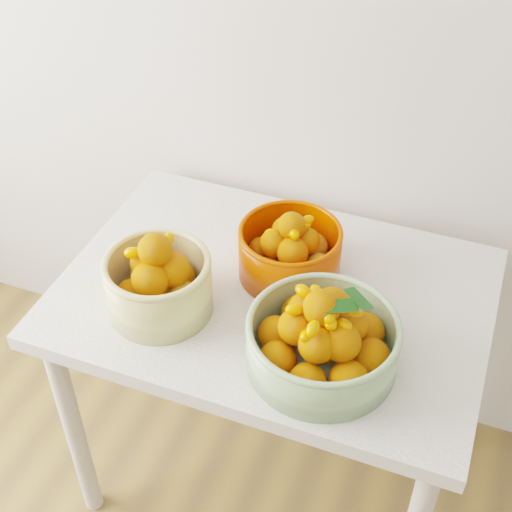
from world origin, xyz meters
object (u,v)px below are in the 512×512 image
object	(u,v)px
bowl_cream	(159,282)
bowl_orange	(290,251)
table	(273,319)
bowl_green	(323,340)

from	to	relation	value
bowl_cream	bowl_orange	world-z (taller)	bowl_cream
table	bowl_orange	bearing A→B (deg)	80.10
table	bowl_cream	bearing A→B (deg)	-146.59
bowl_cream	bowl_green	size ratio (longest dim) A/B	0.72
bowl_cream	bowl_orange	xyz separation A→B (m)	(0.23, 0.22, -0.01)
bowl_green	bowl_orange	world-z (taller)	bowl_green
bowl_green	bowl_orange	distance (m)	0.29
table	bowl_cream	xyz separation A→B (m)	(-0.22, -0.15, 0.18)
bowl_green	bowl_orange	xyz separation A→B (m)	(-0.16, 0.24, -0.00)
table	bowl_orange	xyz separation A→B (m)	(0.01, 0.07, 0.17)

